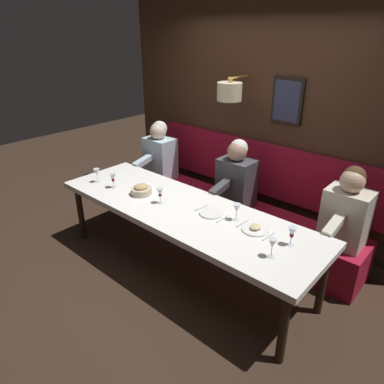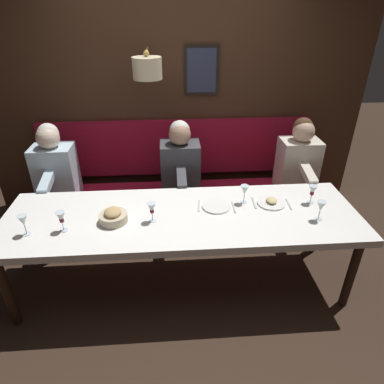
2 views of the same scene
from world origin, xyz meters
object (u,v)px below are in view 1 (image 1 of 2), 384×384
object	(u,v)px
wine_glass_5	(160,193)
bread_bowl	(141,190)
wine_glass_3	(97,173)
dining_table	(182,213)
diner_near	(236,176)
wine_glass_2	(272,244)
diner_middle	(160,152)
wine_glass_1	(292,233)
wine_glass_4	(113,178)
diner_nearest	(347,210)
wine_glass_0	(237,209)

from	to	relation	value
wine_glass_5	bread_bowl	bearing A→B (deg)	87.61
wine_glass_3	dining_table	bearing A→B (deg)	-81.31
diner_near	wine_glass_2	distance (m)	1.47
diner_middle	wine_glass_3	world-z (taller)	diner_middle
diner_near	wine_glass_2	bearing A→B (deg)	-134.23
wine_glass_1	wine_glass_2	world-z (taller)	same
bread_bowl	wine_glass_5	bearing A→B (deg)	-92.39
wine_glass_2	diner_middle	bearing A→B (deg)	66.19
dining_table	wine_glass_2	bearing A→B (deg)	-97.55
wine_glass_4	diner_middle	bearing A→B (deg)	18.53
wine_glass_2	diner_near	bearing A→B (deg)	45.77
wine_glass_1	wine_glass_4	size ratio (longest dim) A/B	1.00
diner_middle	wine_glass_5	world-z (taller)	diner_middle
diner_middle	wine_glass_1	size ratio (longest dim) A/B	4.82
diner_nearest	diner_middle	size ratio (longest dim) A/B	1.00
diner_near	diner_middle	size ratio (longest dim) A/B	1.00
dining_table	wine_glass_3	distance (m)	1.19
dining_table	diner_near	xyz separation A→B (m)	(0.88, -0.02, 0.13)
wine_glass_2	wine_glass_5	bearing A→B (deg)	86.86
diner_middle	bread_bowl	distance (m)	1.18
diner_nearest	wine_glass_2	bearing A→B (deg)	169.12
diner_nearest	wine_glass_1	bearing A→B (deg)	168.01
diner_middle	wine_glass_1	xyz separation A→B (m)	(-0.77, -2.36, 0.04)
diner_near	wine_glass_2	xyz separation A→B (m)	(-1.02, -1.05, 0.04)
dining_table	wine_glass_2	distance (m)	1.10
wine_glass_0	wine_glass_4	bearing A→B (deg)	101.89
wine_glass_0	diner_middle	bearing A→B (deg)	67.77
diner_near	bread_bowl	distance (m)	1.10
wine_glass_1	wine_glass_4	xyz separation A→B (m)	(-0.26, 2.01, 0.00)
wine_glass_2	bread_bowl	world-z (taller)	wine_glass_2
diner_nearest	wine_glass_3	world-z (taller)	diner_nearest
dining_table	wine_glass_1	bearing A→B (deg)	-84.34
bread_bowl	diner_near	bearing A→B (deg)	-30.92
wine_glass_4	diner_near	bearing A→B (deg)	-41.83
diner_middle	wine_glass_0	xyz separation A→B (m)	(-0.73, -1.78, 0.04)
bread_bowl	wine_glass_2	bearing A→B (deg)	-93.00
wine_glass_2	bread_bowl	distance (m)	1.62
diner_nearest	wine_glass_4	size ratio (longest dim) A/B	4.82
diner_near	wine_glass_3	size ratio (longest dim) A/B	4.82
diner_middle	wine_glass_2	world-z (taller)	diner_middle
dining_table	wine_glass_3	bearing A→B (deg)	98.69
wine_glass_5	wine_glass_0	bearing A→B (deg)	-73.89
diner_near	wine_glass_4	distance (m)	1.39
diner_near	wine_glass_5	size ratio (longest dim) A/B	4.82
dining_table	wine_glass_1	size ratio (longest dim) A/B	17.61
wine_glass_3	wine_glass_0	bearing A→B (deg)	-79.00
diner_near	wine_glass_4	size ratio (longest dim) A/B	4.82
wine_glass_4	bread_bowl	world-z (taller)	wine_glass_4
dining_table	bread_bowl	world-z (taller)	bread_bowl
wine_glass_2	wine_glass_3	bearing A→B (deg)	90.90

